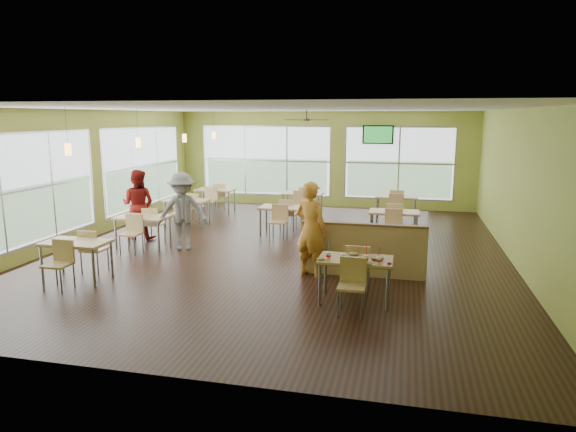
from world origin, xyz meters
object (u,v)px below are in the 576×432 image
object	(u,v)px
main_table	(355,265)
food_basket	(377,258)
half_wall_divider	(363,250)
man_plaid	(311,229)

from	to	relation	value
main_table	food_basket	bearing A→B (deg)	-3.14
half_wall_divider	man_plaid	bearing A→B (deg)	-169.12
man_plaid	food_basket	bearing A→B (deg)	159.47
man_plaid	main_table	bearing A→B (deg)	151.35
main_table	food_basket	xyz separation A→B (m)	(0.34, -0.02, 0.15)
main_table	man_plaid	xyz separation A→B (m)	(-0.98, 1.26, 0.29)
half_wall_divider	man_plaid	world-z (taller)	man_plaid
half_wall_divider	man_plaid	size ratio (longest dim) A/B	1.30
main_table	half_wall_divider	distance (m)	1.45
main_table	food_basket	distance (m)	0.38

